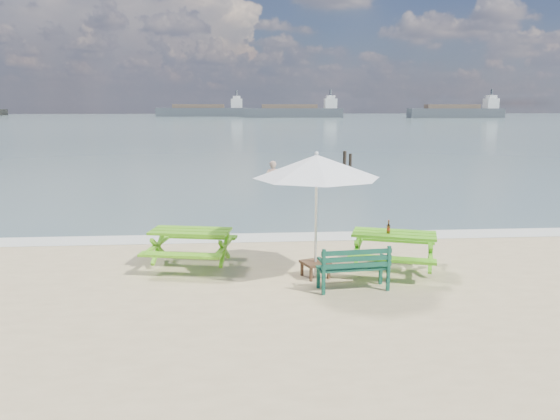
{
  "coord_description": "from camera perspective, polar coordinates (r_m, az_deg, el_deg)",
  "views": [
    {
      "loc": [
        -1.21,
        -8.34,
        3.23
      ],
      "look_at": [
        -0.34,
        3.0,
        1.0
      ],
      "focal_mm": 35.0,
      "sensor_mm": 36.0,
      "label": 1
    }
  ],
  "objects": [
    {
      "name": "picnic_table_left",
      "position": [
        11.13,
        -9.29,
        -4.01
      ],
      "size": [
        1.87,
        2.01,
        0.75
      ],
      "color": "#60B31B",
      "rests_on": "ground"
    },
    {
      "name": "cargo_ships",
      "position": [
        137.5,
        16.86,
        9.78
      ],
      "size": [
        159.35,
        22.05,
        4.4
      ],
      "color": "#3D4248",
      "rests_on": "ground"
    },
    {
      "name": "beer_bottle",
      "position": [
        10.74,
        11.26,
        -1.96
      ],
      "size": [
        0.07,
        0.07,
        0.26
      ],
      "color": "brown",
      "rests_on": "picnic_table_right"
    },
    {
      "name": "sea",
      "position": [
        93.41,
        -3.68,
        9.09
      ],
      "size": [
        300.0,
        300.0,
        0.0
      ],
      "primitive_type": "plane",
      "color": "slate",
      "rests_on": "ground"
    },
    {
      "name": "patio_umbrella",
      "position": [
        9.97,
        3.85,
        4.57
      ],
      "size": [
        3.0,
        3.0,
        2.32
      ],
      "color": "silver",
      "rests_on": "ground"
    },
    {
      "name": "foam_strip",
      "position": [
        13.4,
        0.94,
        -2.83
      ],
      "size": [
        22.0,
        0.9,
        0.01
      ],
      "primitive_type": "cube",
      "color": "silver",
      "rests_on": "ground"
    },
    {
      "name": "picnic_table_right",
      "position": [
        10.92,
        11.77,
        -4.36
      ],
      "size": [
        2.07,
        2.18,
        0.76
      ],
      "color": "#56B11A",
      "rests_on": "ground"
    },
    {
      "name": "side_table",
      "position": [
        10.37,
        3.71,
        -6.17
      ],
      "size": [
        0.6,
        0.6,
        0.3
      ],
      "color": "brown",
      "rests_on": "ground"
    },
    {
      "name": "swimmer",
      "position": [
        25.66,
        -0.82,
        3.09
      ],
      "size": [
        0.78,
        0.62,
        1.85
      ],
      "color": "tan",
      "rests_on": "ground"
    },
    {
      "name": "park_bench",
      "position": [
        9.75,
        7.62,
        -6.88
      ],
      "size": [
        1.29,
        0.55,
        0.77
      ],
      "color": "#104635",
      "rests_on": "ground"
    },
    {
      "name": "mooring_pilings",
      "position": [
        26.51,
        6.99,
        4.81
      ],
      "size": [
        0.56,
        0.76,
        1.21
      ],
      "color": "black",
      "rests_on": "ground"
    }
  ]
}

